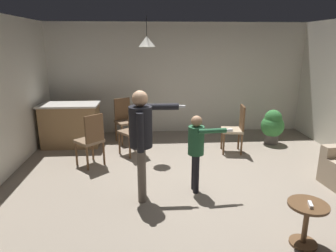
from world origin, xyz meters
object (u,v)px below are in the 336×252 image
Objects in this scene: person_child at (197,145)px; kitchen_counter at (71,125)px; person_adult at (142,134)px; dining_chair_spare at (91,138)px; potted_plant_corner at (273,125)px; spare_remote_on_table at (310,205)px; dining_chair_near_wall at (236,127)px; side_table_by_couch at (306,219)px; dining_chair_by_counter at (125,118)px; dining_chair_centre_back at (133,129)px.

kitchen_counter is at bearing -137.94° from person_child.
dining_chair_spare is (-0.96, 1.28, -0.46)m from person_adult.
person_child reaches higher than potted_plant_corner.
person_child is at bearing 126.19° from spare_remote_on_table.
person_child is 1.21× the size of dining_chair_near_wall.
dining_chair_spare reaches higher than side_table_by_couch.
person_adult is 1.62× the size of dining_chair_spare.
kitchen_counter is 1.26× the size of dining_chair_by_counter.
kitchen_counter is 3.57m from dining_chair_near_wall.
person_adult is at bearing 72.40° from dining_chair_by_counter.
dining_chair_centre_back is (-1.02, 1.62, -0.20)m from person_child.
person_adult is 12.42× the size of spare_remote_on_table.
kitchen_counter is 3.00m from person_adult.
person_adult reaches higher than dining_chair_spare.
dining_chair_by_counter and dining_chair_centre_back have the same top height.
spare_remote_on_table reaches higher than side_table_by_couch.
person_child is 1.21× the size of dining_chair_spare.
dining_chair_by_counter is 2.51m from dining_chair_near_wall.
kitchen_counter is at bearing 74.64° from dining_chair_spare.
side_table_by_couch is at bearing 32.57° from person_child.
dining_chair_spare is (-2.85, -0.54, 0.00)m from dining_chair_near_wall.
potted_plant_corner is at bearing -29.29° from dining_chair_spare.
person_child reaches higher than side_table_by_couch.
kitchen_counter reaches higher than potted_plant_corner.
dining_chair_near_wall is at bearing 132.34° from dining_chair_by_counter.
potted_plant_corner is (2.07, 2.13, -0.32)m from person_child.
person_adult is 2.26m from spare_remote_on_table.
potted_plant_corner is (0.99, 0.49, -0.11)m from dining_chair_near_wall.
person_child is 1.97m from dining_chair_near_wall.
dining_chair_near_wall is at bearing 89.10° from side_table_by_couch.
potted_plant_corner reaches higher than spare_remote_on_table.
spare_remote_on_table is at bearing -106.43° from potted_plant_corner.
kitchen_counter is 1.56m from dining_chair_centre_back.
dining_chair_centre_back is (-2.10, -0.02, 0.00)m from dining_chair_near_wall.
dining_chair_centre_back is 1.28× the size of potted_plant_corner.
spare_remote_on_table is (2.80, -2.50, -0.01)m from dining_chair_spare.
dining_chair_near_wall is 3.04m from spare_remote_on_table.
person_adult is at bearing -97.62° from dining_chair_spare.
potted_plant_corner is at bearing 146.26° from dining_chair_by_counter.
person_adult is 1.62× the size of dining_chair_near_wall.
dining_chair_by_counter is 4.54m from spare_remote_on_table.
dining_chair_by_counter and dining_chair_spare have the same top height.
spare_remote_on_table is (1.84, -1.22, -0.46)m from person_adult.
side_table_by_couch is at bearing -94.99° from dining_chair_centre_back.
person_adult reaches higher than spare_remote_on_table.
kitchen_counter is 1.04× the size of person_child.
person_child reaches higher than spare_remote_on_table.
dining_chair_by_counter is 1.00× the size of dining_chair_near_wall.
dining_chair_near_wall is (3.51, -0.64, 0.07)m from kitchen_counter.
person_child is 9.29× the size of spare_remote_on_table.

